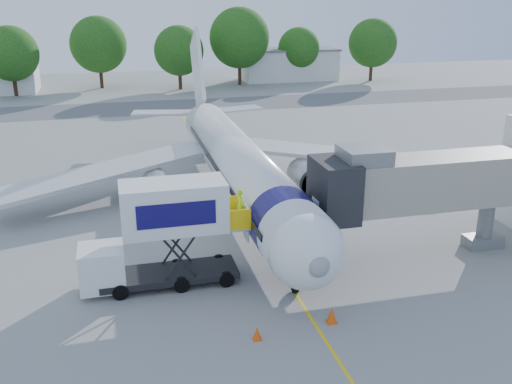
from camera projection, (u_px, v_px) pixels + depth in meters
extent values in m
plane|color=gray|center=(250.00, 223.00, 37.39)|extent=(160.00, 160.00, 0.00)
cube|color=yellow|center=(250.00, 223.00, 37.38)|extent=(0.15, 70.00, 0.01)
cube|color=#59595B|center=(176.00, 106.00, 75.82)|extent=(120.00, 10.00, 0.01)
cylinder|color=white|center=(240.00, 166.00, 39.14)|extent=(3.70, 28.00, 3.70)
sphere|color=white|center=(306.00, 251.00, 26.33)|extent=(3.70, 3.70, 3.70)
sphere|color=gray|center=(318.00, 265.00, 24.91)|extent=(1.10, 1.10, 1.10)
cone|color=white|center=(201.00, 117.00, 54.70)|extent=(3.70, 6.00, 3.70)
cube|color=white|center=(198.00, 72.00, 54.23)|extent=(0.35, 7.26, 8.29)
cube|color=silver|center=(342.00, 154.00, 44.66)|extent=(16.17, 9.32, 1.42)
cube|color=silver|center=(106.00, 171.00, 40.48)|extent=(16.17, 9.32, 1.42)
cylinder|color=#999BA0|center=(308.00, 177.00, 42.35)|extent=(2.10, 3.60, 2.10)
cylinder|color=#999BA0|center=(158.00, 189.00, 39.80)|extent=(2.10, 3.60, 2.10)
cube|color=black|center=(309.00, 244.00, 25.91)|extent=(2.60, 1.39, 0.81)
cylinder|color=#110B52|center=(287.00, 226.00, 29.08)|extent=(3.73, 2.00, 3.73)
cylinder|color=silver|center=(295.00, 279.00, 28.45)|extent=(0.16, 0.16, 1.50)
cylinder|color=black|center=(295.00, 287.00, 28.59)|extent=(0.25, 0.64, 0.64)
cylinder|color=black|center=(265.00, 185.00, 43.33)|extent=(0.35, 0.90, 0.90)
cylinder|color=black|center=(197.00, 191.00, 42.12)|extent=(0.35, 0.90, 0.90)
cube|color=#AAA591|center=(437.00, 181.00, 31.62)|extent=(13.60, 2.60, 2.80)
cube|color=black|center=(334.00, 190.00, 30.20)|extent=(2.00, 3.20, 3.20)
cube|color=slate|center=(364.00, 155.00, 29.98)|extent=(2.40, 2.40, 0.80)
cylinder|color=slate|center=(485.00, 223.00, 33.39)|extent=(0.90, 0.90, 3.00)
cube|color=slate|center=(483.00, 241.00, 33.77)|extent=(2.20, 1.20, 0.70)
cylinder|color=black|center=(469.00, 243.00, 33.56)|extent=(0.30, 0.70, 0.70)
cylinder|color=black|center=(496.00, 240.00, 33.98)|extent=(0.30, 0.70, 0.70)
cube|color=black|center=(169.00, 274.00, 29.41)|extent=(7.00, 2.30, 0.35)
cube|color=white|center=(102.00, 267.00, 28.38)|extent=(2.20, 2.20, 2.10)
cube|color=black|center=(101.00, 259.00, 28.23)|extent=(1.90, 2.10, 0.70)
cube|color=white|center=(174.00, 206.00, 28.28)|extent=(5.20, 2.40, 2.50)
cube|color=#110B52|center=(177.00, 215.00, 27.16)|extent=(3.80, 0.04, 1.20)
cube|color=silver|center=(236.00, 223.00, 29.41)|extent=(1.10, 2.20, 0.10)
cube|color=yellow|center=(240.00, 220.00, 28.26)|extent=(1.10, 0.06, 1.10)
cube|color=yellow|center=(232.00, 206.00, 30.18)|extent=(1.10, 0.06, 1.10)
cylinder|color=black|center=(227.00, 279.00, 29.14)|extent=(0.80, 0.25, 0.80)
cylinder|color=black|center=(219.00, 262.00, 31.07)|extent=(0.80, 0.25, 0.80)
cylinder|color=black|center=(121.00, 292.00, 27.91)|extent=(0.80, 0.25, 0.80)
cylinder|color=black|center=(119.00, 273.00, 29.84)|extent=(0.80, 0.25, 0.80)
imported|color=#A2DD17|center=(240.00, 205.00, 29.16)|extent=(0.58, 0.73, 1.76)
cone|color=#E64E0C|center=(332.00, 315.00, 25.97)|extent=(0.48, 0.48, 0.77)
cube|color=#E64E0C|center=(331.00, 322.00, 26.09)|extent=(0.44, 0.44, 0.04)
cone|color=#E64E0C|center=(257.00, 333.00, 24.70)|extent=(0.40, 0.40, 0.64)
cube|color=#E64E0C|center=(257.00, 339.00, 24.80)|extent=(0.36, 0.36, 0.04)
cube|color=silver|center=(289.00, 65.00, 98.40)|extent=(16.00, 7.00, 5.00)
cube|color=slate|center=(289.00, 49.00, 97.53)|extent=(16.40, 7.40, 0.30)
cylinder|color=#382314|center=(15.00, 84.00, 83.06)|extent=(0.56, 0.56, 3.53)
sphere|color=#164A13|center=(11.00, 53.00, 81.63)|extent=(7.85, 7.85, 7.85)
cylinder|color=#382314|center=(101.00, 76.00, 89.93)|extent=(0.56, 0.56, 3.90)
sphere|color=#164A13|center=(98.00, 45.00, 88.36)|extent=(8.68, 8.68, 8.68)
cylinder|color=#382314|center=(180.00, 78.00, 88.87)|extent=(0.56, 0.56, 3.43)
sphere|color=#164A13|center=(179.00, 51.00, 87.49)|extent=(7.63, 7.63, 7.63)
cylinder|color=#382314|center=(240.00, 71.00, 93.13)|extent=(0.56, 0.56, 4.34)
sphere|color=#164A13|center=(239.00, 38.00, 91.38)|extent=(9.65, 9.65, 9.65)
cylinder|color=#382314|center=(298.00, 71.00, 97.49)|extent=(0.56, 0.56, 3.16)
sphere|color=#164A13|center=(299.00, 48.00, 96.22)|extent=(7.02, 7.02, 7.02)
cylinder|color=#382314|center=(371.00, 70.00, 97.66)|extent=(0.56, 0.56, 3.66)
sphere|color=#164A13|center=(373.00, 43.00, 96.18)|extent=(8.13, 8.13, 8.13)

